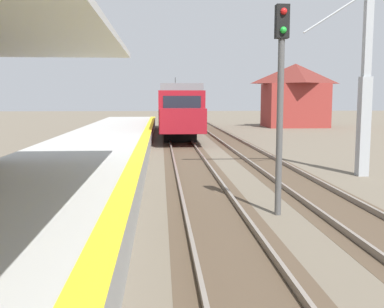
{
  "coord_description": "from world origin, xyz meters",
  "views": [
    {
      "loc": [
        0.58,
        5.34,
        2.96
      ],
      "look_at": [
        1.06,
        12.37,
        2.1
      ],
      "focal_mm": 42.98,
      "sensor_mm": 36.0,
      "label": 1
    }
  ],
  "objects_px": {
    "approaching_train": "(177,108)",
    "distant_trackside_house": "(295,94)",
    "catenary_pylon_far_side": "(358,81)",
    "rail_signal_post": "(281,88)"
  },
  "relations": [
    {
      "from": "approaching_train",
      "to": "distant_trackside_house",
      "type": "distance_m",
      "value": 15.55
    },
    {
      "from": "catenary_pylon_far_side",
      "to": "distant_trackside_house",
      "type": "xyz_separation_m",
      "value": [
        6.34,
        29.47,
        -0.27
      ]
    },
    {
      "from": "rail_signal_post",
      "to": "distant_trackside_house",
      "type": "bearing_deg",
      "value": 72.98
    },
    {
      "from": "catenary_pylon_far_side",
      "to": "distant_trackside_house",
      "type": "distance_m",
      "value": 30.14
    },
    {
      "from": "rail_signal_post",
      "to": "catenary_pylon_far_side",
      "type": "relative_size",
      "value": 0.69
    },
    {
      "from": "approaching_train",
      "to": "catenary_pylon_far_side",
      "type": "bearing_deg",
      "value": -73.31
    },
    {
      "from": "distant_trackside_house",
      "to": "catenary_pylon_far_side",
      "type": "bearing_deg",
      "value": -102.14
    },
    {
      "from": "catenary_pylon_far_side",
      "to": "approaching_train",
      "type": "bearing_deg",
      "value": 106.69
    },
    {
      "from": "rail_signal_post",
      "to": "distant_trackside_house",
      "type": "relative_size",
      "value": 0.79
    },
    {
      "from": "rail_signal_post",
      "to": "distant_trackside_house",
      "type": "height_order",
      "value": "distant_trackside_house"
    }
  ]
}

